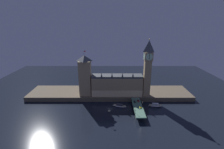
# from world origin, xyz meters

# --- Properties ---
(ground_plane) EXTENTS (400.00, 400.00, 0.00)m
(ground_plane) POSITION_xyz_m (0.00, 0.00, 0.00)
(ground_plane) COLOR black
(embankment) EXTENTS (220.00, 42.00, 5.83)m
(embankment) POSITION_xyz_m (0.00, 39.00, 2.92)
(embankment) COLOR brown
(embankment) RESTS_ON ground_plane
(parliament_hall) EXTENTS (65.18, 16.53, 32.18)m
(parliament_hall) POSITION_xyz_m (9.64, 28.59, 19.19)
(parliament_hall) COLOR tan
(parliament_hall) RESTS_ON embankment
(clock_tower) EXTENTS (10.43, 10.54, 72.94)m
(clock_tower) POSITION_xyz_m (47.71, 25.71, 44.47)
(clock_tower) COLOR tan
(clock_tower) RESTS_ON embankment
(victoria_tower) EXTENTS (14.97, 14.97, 58.64)m
(victoria_tower) POSITION_xyz_m (-31.55, 28.84, 32.28)
(victoria_tower) COLOR tan
(victoria_tower) RESTS_ON embankment
(bridge) EXTENTS (10.51, 46.00, 5.91)m
(bridge) POSITION_xyz_m (32.73, -5.00, 3.93)
(bridge) COLOR #4C7560
(bridge) RESTS_ON ground_plane
(car_northbound_lead) EXTENTS (1.96, 4.17, 1.35)m
(car_northbound_lead) POSITION_xyz_m (30.42, 5.92, 6.54)
(car_northbound_lead) COLOR black
(car_northbound_lead) RESTS_ON bridge
(car_southbound_lead) EXTENTS (2.04, 3.83, 1.55)m
(car_southbound_lead) POSITION_xyz_m (35.04, -7.79, 6.63)
(car_southbound_lead) COLOR yellow
(car_southbound_lead) RESTS_ON bridge
(car_southbound_trail) EXTENTS (2.01, 4.78, 1.51)m
(car_southbound_trail) POSITION_xyz_m (35.04, 8.25, 6.62)
(car_southbound_trail) COLOR red
(car_southbound_trail) RESTS_ON bridge
(pedestrian_near_rail) EXTENTS (0.38, 0.38, 1.82)m
(pedestrian_near_rail) POSITION_xyz_m (28.11, -13.15, 6.88)
(pedestrian_near_rail) COLOR black
(pedestrian_near_rail) RESTS_ON bridge
(pedestrian_mid_walk) EXTENTS (0.38, 0.38, 1.86)m
(pedestrian_mid_walk) POSITION_xyz_m (37.35, -2.41, 6.90)
(pedestrian_mid_walk) COLOR black
(pedestrian_mid_walk) RESTS_ON bridge
(street_lamp_near) EXTENTS (1.34, 0.60, 5.98)m
(street_lamp_near) POSITION_xyz_m (27.71, -19.72, 9.65)
(street_lamp_near) COLOR #2D3333
(street_lamp_near) RESTS_ON bridge
(street_lamp_mid) EXTENTS (1.34, 0.60, 6.17)m
(street_lamp_mid) POSITION_xyz_m (37.75, -5.00, 9.77)
(street_lamp_mid) COLOR #2D3333
(street_lamp_mid) RESTS_ON bridge
(street_lamp_far) EXTENTS (1.34, 0.60, 6.88)m
(street_lamp_far) POSITION_xyz_m (27.71, 9.72, 10.21)
(street_lamp_far) COLOR #2D3333
(street_lamp_far) RESTS_ON bridge
(boat_upstream) EXTENTS (17.19, 8.74, 3.69)m
(boat_upstream) POSITION_xyz_m (12.22, 5.17, 1.35)
(boat_upstream) COLOR white
(boat_upstream) RESTS_ON ground_plane
(boat_downstream) EXTENTS (16.52, 5.25, 4.48)m
(boat_downstream) POSITION_xyz_m (55.42, 5.49, 1.64)
(boat_downstream) COLOR white
(boat_downstream) RESTS_ON ground_plane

